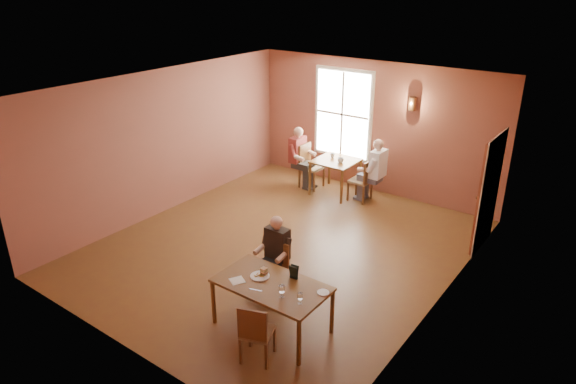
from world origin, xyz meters
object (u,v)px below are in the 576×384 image
Objects in this scene: chair_diner_maroon at (312,166)px; diner_main at (271,262)px; main_table at (272,306)px; chair_diner_white at (360,180)px; chair_empty at (257,330)px; second_table at (335,177)px; diner_white at (362,171)px; diner_maroon at (311,159)px; chair_diner_main at (272,271)px.

diner_main is at bearing 25.76° from chair_diner_maroon.
chair_diner_white is (-1.20, 4.77, 0.11)m from main_table.
chair_empty reaches higher than second_table.
diner_white is 1.01× the size of diner_maroon.
diner_white is (0.68, 0.00, 0.30)m from second_table.
chair_diner_white is (-1.44, 5.38, 0.05)m from chair_empty.
diner_white is at bearing 90.00° from chair_diner_maroon.
chair_diner_white is at bearing 104.14° from main_table.
chair_empty is 5.57m from diner_white.
diner_main is at bearing 101.05° from chair_empty.
diner_main is 1.45m from chair_empty.
second_table is 0.65m from chair_diner_white.
chair_empty is (0.74, -1.26, 0.00)m from chair_diner_main.
chair_diner_white reaches higher than chair_empty.
chair_empty is at bearing -68.84° from main_table.
diner_main is 4.61m from chair_diner_maroon.
second_table is 0.74m from diner_maroon.
chair_diner_maroon is at bearing 117.69° from main_table.
main_table is at bearing 27.97° from diner_maroon.
diner_white is at bearing 103.80° from main_table.
second_table is at bearing 111.22° from main_table.
chair_diner_main is 0.90× the size of chair_diner_white.
diner_maroon is (-2.77, 5.38, 0.26)m from chair_empty.
chair_diner_main is 0.63× the size of diner_maroon.
diner_maroon reaches higher than chair_diner_main.
chair_diner_maroon is (-1.33, 0.00, -0.19)m from diner_white.
chair_empty is at bearing 120.88° from diner_main.
diner_white is (0.03, 0.00, 0.22)m from chair_diner_white.
chair_diner_maroon is 0.18m from diner_maroon.
chair_diner_white is 0.70× the size of diner_maroon.
chair_diner_white reaches higher than chair_diner_main.
chair_diner_white is 0.93× the size of chair_diner_maroon.
chair_diner_maroon is at bearing -64.08° from chair_diner_main.
main_table is at bearing 91.33° from chair_empty.
main_table is 1.12× the size of diner_white.
chair_diner_white is at bearing 90.00° from chair_diner_maroon.
diner_maroon reaches higher than chair_empty.
chair_diner_maroon reaches higher than main_table.
chair_empty reaches higher than chair_diner_main.
diner_main is 4.37m from second_table.
main_table is at bearing 27.69° from chair_diner_maroon.
chair_diner_main is 0.62× the size of diner_white.
diner_white reaches higher than second_table.
diner_main is (0.00, -0.03, 0.18)m from chair_diner_main.
diner_main reaches higher than second_table.
chair_empty is at bearing -165.33° from diner_white.
diner_white reaches higher than diner_maroon.
main_table is 4.92m from chair_diner_white.
diner_maroon is at bearing 97.41° from chair_empty.
chair_diner_main is 0.95× the size of second_table.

